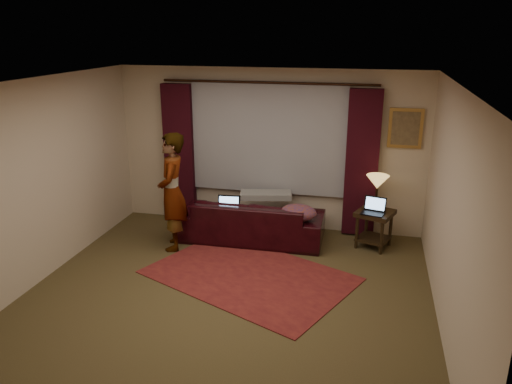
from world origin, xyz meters
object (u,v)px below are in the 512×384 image
Objects in this scene: sofa at (252,212)px; end_table at (374,229)px; tiffany_lamp at (377,193)px; laptop_table at (373,206)px; person at (172,192)px; laptop_sofa at (227,206)px.

end_table is at bearing -176.53° from sofa.
tiffany_lamp reaches higher than laptop_table.
laptop_table is at bearing 86.66° from person.
laptop_sofa is 0.88m from person.
laptop_table is (-0.04, -0.13, 0.41)m from end_table.
sofa is at bearing -175.51° from end_table.
sofa is at bearing 103.09° from person.
sofa is 0.40m from laptop_sofa.
laptop_sofa is 2.18m from laptop_table.
tiffany_lamp reaches higher than sofa.
sofa is 1.92m from tiffany_lamp.
tiffany_lamp reaches higher than end_table.
sofa reaches higher than laptop_sofa.
laptop_table is (-0.04, -0.20, -0.15)m from tiffany_lamp.
person is (-2.93, -0.70, 0.59)m from end_table.
laptop_table is at bearing -106.24° from end_table.
laptop_sofa is at bearing -172.23° from end_table.
end_table is at bearing -89.09° from tiffany_lamp.
tiffany_lamp is at bearing 4.43° from laptop_sofa.
tiffany_lamp is (-0.00, 0.07, 0.56)m from end_table.
sofa is at bearing -173.32° from tiffany_lamp.
laptop_table is 2.96m from person.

